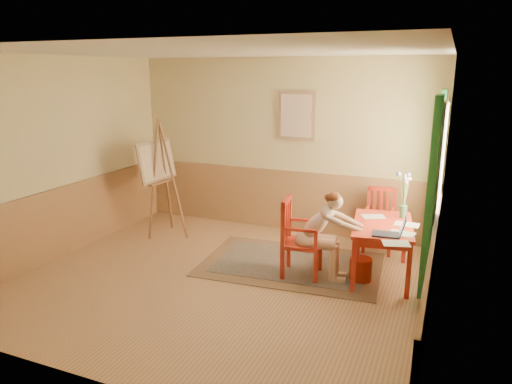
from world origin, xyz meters
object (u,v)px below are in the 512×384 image
at_px(figure, 322,231).
at_px(chair_left, 298,238).
at_px(easel, 159,166).
at_px(table, 383,230).
at_px(chair_back, 379,220).
at_px(laptop, 391,232).

bearing_deg(figure, chair_left, -175.29).
xyz_separation_m(figure, easel, (-2.86, 0.70, 0.49)).
height_order(table, chair_back, chair_back).
height_order(table, laptop, laptop).
distance_m(chair_left, chair_back, 1.57).
bearing_deg(figure, chair_back, 68.24).
bearing_deg(chair_back, chair_left, -121.69).
distance_m(chair_back, laptop, 1.45).
xyz_separation_m(table, easel, (-3.56, 0.35, 0.49)).
xyz_separation_m(chair_left, easel, (-2.56, 0.72, 0.61)).
bearing_deg(laptop, chair_left, 177.57).
height_order(chair_left, easel, easel).
bearing_deg(chair_left, laptop, -2.43).
bearing_deg(figure, laptop, -4.95).
bearing_deg(easel, chair_left, -15.78).
bearing_deg(chair_back, laptop, -76.68).
xyz_separation_m(chair_back, figure, (-0.52, -1.31, 0.17)).
bearing_deg(laptop, table, 109.84).
bearing_deg(chair_left, easel, 164.22).
bearing_deg(table, figure, -153.31).
height_order(chair_back, easel, easel).
distance_m(table, figure, 0.78).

